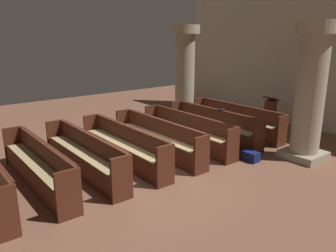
{
  "coord_description": "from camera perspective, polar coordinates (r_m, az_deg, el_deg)",
  "views": [
    {
      "loc": [
        5.9,
        -4.1,
        2.98
      ],
      "look_at": [
        -0.43,
        0.91,
        0.75
      ],
      "focal_mm": 35.82,
      "sensor_mm": 36.0,
      "label": 1
    }
  ],
  "objects": [
    {
      "name": "pew_row_3",
      "position": [
        8.5,
        -1.82,
        -1.73
      ],
      "size": [
        3.32,
        0.46,
        0.87
      ],
      "color": "#562819",
      "rests_on": "ground"
    },
    {
      "name": "pew_row_2",
      "position": [
        9.11,
        3.24,
        -0.57
      ],
      "size": [
        3.32,
        0.47,
        0.87
      ],
      "color": "#562819",
      "rests_on": "ground"
    },
    {
      "name": "pillar_aisle_side",
      "position": [
        8.6,
        23.09,
        5.7
      ],
      "size": [
        0.99,
        0.99,
        3.28
      ],
      "color": "#9F967E",
      "rests_on": "ground"
    },
    {
      "name": "lectern",
      "position": [
        11.21,
        16.96,
        1.72
      ],
      "size": [
        0.48,
        0.45,
        1.08
      ],
      "color": "#562B1A",
      "rests_on": "ground"
    },
    {
      "name": "pew_row_1",
      "position": [
        9.78,
        7.64,
        0.43
      ],
      "size": [
        3.32,
        0.46,
        0.87
      ],
      "color": "#562819",
      "rests_on": "ground"
    },
    {
      "name": "pew_row_0",
      "position": [
        10.5,
        11.45,
        1.3
      ],
      "size": [
        3.32,
        0.46,
        0.87
      ],
      "color": "#562819",
      "rests_on": "ground"
    },
    {
      "name": "ground_plane",
      "position": [
        7.78,
        -3.3,
        -7.11
      ],
      "size": [
        19.2,
        19.2,
        0.0
      ],
      "primitive_type": "plane",
      "color": "brown"
    },
    {
      "name": "pillar_far_side",
      "position": [
        12.01,
        2.89,
        9.33
      ],
      "size": [
        0.99,
        0.99,
        3.28
      ],
      "color": "#9F967E",
      "rests_on": "ground"
    },
    {
      "name": "back_wall",
      "position": [
        11.79,
        21.91,
        10.79
      ],
      "size": [
        10.0,
        0.16,
        4.5
      ],
      "primitive_type": "cube",
      "color": "beige",
      "rests_on": "ground"
    },
    {
      "name": "pew_row_6",
      "position": [
        7.23,
        -21.38,
        -5.96
      ],
      "size": [
        3.32,
        0.46,
        0.87
      ],
      "color": "#562819",
      "rests_on": "ground"
    },
    {
      "name": "pew_row_5",
      "position": [
        7.55,
        -14.14,
        -4.45
      ],
      "size": [
        3.32,
        0.47,
        0.87
      ],
      "color": "#562819",
      "rests_on": "ground"
    },
    {
      "name": "pew_row_4",
      "position": [
        7.98,
        -7.6,
        -3.03
      ],
      "size": [
        3.32,
        0.46,
        0.87
      ],
      "color": "#562819",
      "rests_on": "ground"
    },
    {
      "name": "kneeler_box_navy",
      "position": [
        8.39,
        13.81,
        -4.99
      ],
      "size": [
        0.43,
        0.25,
        0.23
      ],
      "primitive_type": "cube",
      "color": "navy",
      "rests_on": "ground"
    },
    {
      "name": "hymn_book",
      "position": [
        9.72,
        9.19,
        2.78
      ],
      "size": [
        0.15,
        0.2,
        0.03
      ],
      "primitive_type": "cube",
      "color": "black",
      "rests_on": "pew_row_1"
    }
  ]
}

